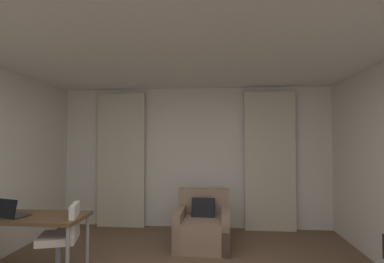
{
  "coord_description": "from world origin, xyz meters",
  "views": [
    {
      "loc": [
        0.44,
        -2.46,
        1.61
      ],
      "look_at": [
        0.09,
        1.53,
        1.74
      ],
      "focal_mm": 27.24,
      "sensor_mm": 36.0,
      "label": 1
    }
  ],
  "objects_px": {
    "armchair": "(203,227)",
    "desk_chair": "(62,247)",
    "desk": "(28,221)",
    "laptop": "(11,213)"
  },
  "relations": [
    {
      "from": "armchair",
      "to": "desk_chair",
      "type": "bearing_deg",
      "value": -140.61
    },
    {
      "from": "desk",
      "to": "desk_chair",
      "type": "relative_size",
      "value": 1.5
    },
    {
      "from": "armchair",
      "to": "desk",
      "type": "bearing_deg",
      "value": -148.17
    },
    {
      "from": "desk_chair",
      "to": "laptop",
      "type": "bearing_deg",
      "value": -175.42
    },
    {
      "from": "desk",
      "to": "laptop",
      "type": "xyz_separation_m",
      "value": [
        -0.15,
        -0.08,
        0.11
      ]
    },
    {
      "from": "armchair",
      "to": "desk",
      "type": "relative_size",
      "value": 0.63
    },
    {
      "from": "laptop",
      "to": "desk",
      "type": "bearing_deg",
      "value": 28.67
    },
    {
      "from": "desk_chair",
      "to": "desk",
      "type": "bearing_deg",
      "value": 175.16
    },
    {
      "from": "desk_chair",
      "to": "laptop",
      "type": "relative_size",
      "value": 2.38
    },
    {
      "from": "laptop",
      "to": "armchair",
      "type": "bearing_deg",
      "value": 31.61
    }
  ]
}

